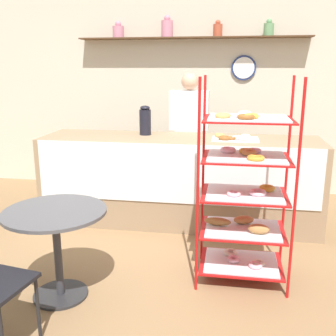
% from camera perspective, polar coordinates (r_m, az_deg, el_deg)
% --- Properties ---
extents(ground_plane, '(14.00, 14.00, 0.00)m').
position_cam_1_polar(ground_plane, '(3.53, -1.14, -14.84)').
color(ground_plane, olive).
extents(back_wall, '(10.00, 0.30, 2.70)m').
position_cam_1_polar(back_wall, '(5.61, 3.56, 10.72)').
color(back_wall, beige).
rests_on(back_wall, ground_plane).
extents(display_counter, '(3.07, 0.78, 0.97)m').
position_cam_1_polar(display_counter, '(4.44, 1.62, -1.77)').
color(display_counter, '#937A5B').
rests_on(display_counter, ground_plane).
extents(pastry_rack, '(0.73, 0.55, 1.66)m').
position_cam_1_polar(pastry_rack, '(3.22, 11.01, -3.50)').
color(pastry_rack, '#B71414').
rests_on(pastry_rack, ground_plane).
extents(person_worker, '(0.47, 0.23, 1.66)m').
position_cam_1_polar(person_worker, '(4.87, 3.06, 4.68)').
color(person_worker, '#282833').
rests_on(person_worker, ground_plane).
extents(cafe_table, '(0.76, 0.76, 0.71)m').
position_cam_1_polar(cafe_table, '(3.09, -15.93, -8.88)').
color(cafe_table, '#262628').
rests_on(cafe_table, ground_plane).
extents(coffee_carafe, '(0.13, 0.13, 0.33)m').
position_cam_1_polar(coffee_carafe, '(4.50, -3.33, 6.88)').
color(coffee_carafe, black).
rests_on(coffee_carafe, display_counter).
extents(donut_tray_counter, '(0.49, 0.34, 0.05)m').
position_cam_1_polar(donut_tray_counter, '(4.26, 9.47, 4.31)').
color(donut_tray_counter, white).
rests_on(donut_tray_counter, display_counter).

